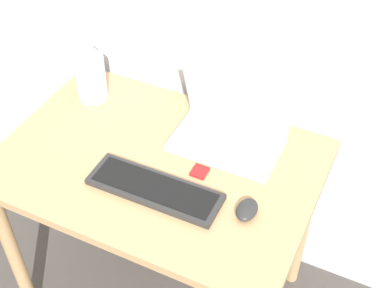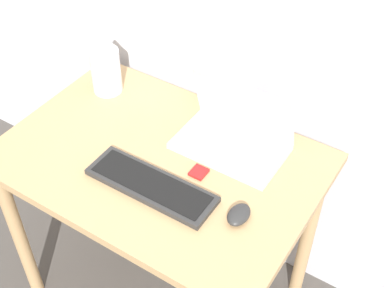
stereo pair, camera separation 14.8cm
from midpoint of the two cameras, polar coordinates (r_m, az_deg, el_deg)
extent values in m
cube|color=tan|center=(1.70, -6.20, -2.26)|extent=(1.00, 0.69, 0.03)
cylinder|color=tan|center=(2.06, -20.53, -10.92)|extent=(0.05, 0.05, 0.73)
cylinder|color=tan|center=(2.33, -11.44, -0.88)|extent=(0.05, 0.05, 0.73)
cylinder|color=tan|center=(2.05, 9.75, -8.35)|extent=(0.05, 0.05, 0.73)
cube|color=silver|center=(1.72, 1.23, -0.06)|extent=(0.35, 0.22, 0.02)
cube|color=#B7B7BC|center=(1.71, 1.09, 0.00)|extent=(0.28, 0.12, 0.00)
cube|color=silver|center=(1.70, 2.32, 4.22)|extent=(0.35, 0.07, 0.21)
cube|color=#0F1938|center=(1.71, 2.46, 4.50)|extent=(0.31, 0.05, 0.18)
cube|color=#2D2D2D|center=(1.60, -6.65, -4.92)|extent=(0.41, 0.13, 0.02)
cube|color=black|center=(1.59, -6.68, -4.68)|extent=(0.38, 0.11, 0.00)
ellipsoid|color=#2D2D2D|center=(1.53, 3.13, -7.14)|extent=(0.06, 0.09, 0.03)
cylinder|color=white|center=(1.93, -12.94, 6.83)|extent=(0.11, 0.11, 0.17)
cone|color=white|center=(1.86, -13.51, 9.78)|extent=(0.10, 0.10, 0.07)
cube|color=red|center=(1.64, -1.74, -3.08)|extent=(0.05, 0.05, 0.01)
camera|label=1|loc=(0.07, -92.66, -2.47)|focal=50.00mm
camera|label=2|loc=(0.07, 87.34, 2.47)|focal=50.00mm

